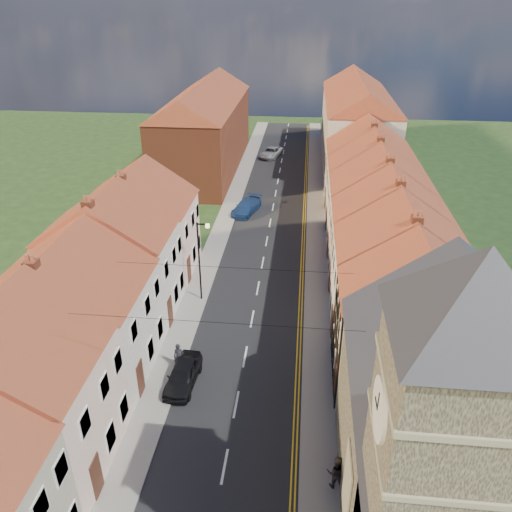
{
  "coord_description": "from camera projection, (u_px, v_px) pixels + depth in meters",
  "views": [
    {
      "loc": [
        3.1,
        -9.79,
        19.77
      ],
      "look_at": [
        0.0,
        20.59,
        3.5
      ],
      "focal_mm": 35.0,
      "sensor_mm": 36.0,
      "label": 1
    }
  ],
  "objects": [
    {
      "name": "car_far",
      "position": [
        247.0,
        207.0,
        49.94
      ],
      "size": [
        3.09,
        4.91,
        1.33
      ],
      "primitive_type": "imported",
      "rotation": [
        0.0,
        0.0,
        -0.29
      ],
      "color": "navy",
      "rests_on": "ground"
    },
    {
      "name": "block_right_far",
      "position": [
        356.0,
        120.0,
        63.14
      ],
      "size": [
        8.3,
        24.2,
        10.5
      ],
      "color": "#BCBA9E",
      "rests_on": "ground"
    },
    {
      "name": "cottage_r_tudor",
      "position": [
        415.0,
        318.0,
        26.39
      ],
      "size": [
        8.3,
        5.2,
        9.0
      ],
      "color": "#BCBA9E",
      "rests_on": "ground"
    },
    {
      "name": "car_distant",
      "position": [
        271.0,
        152.0,
        66.76
      ],
      "size": [
        3.27,
        4.96,
        1.27
      ],
      "primitive_type": "imported",
      "rotation": [
        0.0,
        0.0,
        -0.28
      ],
      "color": "#B2B5BA",
      "rests_on": "ground"
    },
    {
      "name": "cottage_r_cream_mid",
      "position": [
        389.0,
        231.0,
        35.86
      ],
      "size": [
        8.3,
        5.2,
        9.0
      ],
      "color": "#BCBA9E",
      "rests_on": "ground"
    },
    {
      "name": "cottage_r_pink",
      "position": [
        380.0,
        203.0,
        40.61
      ],
      "size": [
        8.3,
        6.0,
        9.0
      ],
      "color": "#FFD9C9",
      "rests_on": "ground"
    },
    {
      "name": "cottage_l_brick_mid",
      "position": [
        111.0,
        254.0,
        32.72
      ],
      "size": [
        8.3,
        5.7,
        9.1
      ],
      "color": "white",
      "rests_on": "ground"
    },
    {
      "name": "pedestrian_right",
      "position": [
        336.0,
        472.0,
        22.0
      ],
      "size": [
        0.87,
        0.68,
        1.77
      ],
      "primitive_type": "imported",
      "rotation": [
        0.0,
        0.0,
        3.13
      ],
      "color": "#2A2422",
      "rests_on": "pavement_right"
    },
    {
      "name": "cottage_r_white_near",
      "position": [
        400.0,
        268.0,
        31.13
      ],
      "size": [
        8.3,
        6.0,
        9.0
      ],
      "color": "white",
      "rests_on": "ground"
    },
    {
      "name": "car_near",
      "position": [
        183.0,
        375.0,
        28.09
      ],
      "size": [
        1.77,
        3.91,
        1.3
      ],
      "primitive_type": "imported",
      "rotation": [
        0.0,
        0.0,
        -0.06
      ],
      "color": "black",
      "rests_on": "ground"
    },
    {
      "name": "cottage_r_white_far",
      "position": [
        373.0,
        181.0,
        45.35
      ],
      "size": [
        8.3,
        5.2,
        9.0
      ],
      "color": "white",
      "rests_on": "ground"
    },
    {
      "name": "church",
      "position": [
        471.0,
        439.0,
        17.49
      ],
      "size": [
        11.25,
        14.25,
        15.2
      ],
      "color": "#2F2B21",
      "rests_on": "ground"
    },
    {
      "name": "pavement_right",
      "position": [
        316.0,
        243.0,
        44.09
      ],
      "size": [
        1.8,
        90.0,
        0.12
      ],
      "primitive_type": "cube",
      "color": "gray",
      "rests_on": "ground"
    },
    {
      "name": "cottage_l_cream",
      "position": [
        9.0,
        386.0,
        21.75
      ],
      "size": [
        8.3,
        6.3,
        9.1
      ],
      "color": "#FFD9C9",
      "rests_on": "ground"
    },
    {
      "name": "lamppost",
      "position": [
        200.0,
        257.0,
        34.41
      ],
      "size": [
        0.88,
        0.15,
        6.0
      ],
      "color": "black",
      "rests_on": "pavement_left"
    },
    {
      "name": "pavement_left",
      "position": [
        218.0,
        238.0,
        44.88
      ],
      "size": [
        1.8,
        90.0,
        0.12
      ],
      "primitive_type": "cube",
      "color": "gray",
      "rests_on": "ground"
    },
    {
      "name": "cottage_l_pink",
      "position": [
        139.0,
        220.0,
        37.89
      ],
      "size": [
        8.3,
        6.3,
        8.8
      ],
      "color": "#FFD9C9",
      "rests_on": "ground"
    },
    {
      "name": "pedestrian_left",
      "position": [
        179.0,
        356.0,
        29.03
      ],
      "size": [
        0.67,
        0.51,
        1.66
      ],
      "primitive_type": "imported",
      "rotation": [
        0.0,
        0.0,
        0.19
      ],
      "color": "black",
      "rests_on": "pavement_left"
    },
    {
      "name": "block_left_far",
      "position": [
        204.0,
        126.0,
        60.42
      ],
      "size": [
        8.3,
        24.2,
        10.5
      ],
      "color": "brown",
      "rests_on": "ground"
    },
    {
      "name": "cottage_r_cream_far",
      "position": [
        367.0,
        163.0,
        50.09
      ],
      "size": [
        8.3,
        6.0,
        9.0
      ],
      "color": "#BCBA9E",
      "rests_on": "ground"
    },
    {
      "name": "cottage_l_white",
      "position": [
        72.0,
        307.0,
        27.44
      ],
      "size": [
        8.3,
        6.9,
        8.8
      ],
      "color": "white",
      "rests_on": "ground"
    },
    {
      "name": "road",
      "position": [
        267.0,
        241.0,
        44.51
      ],
      "size": [
        7.0,
        90.0,
        0.02
      ],
      "primitive_type": "cube",
      "color": "black",
      "rests_on": "ground"
    }
  ]
}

